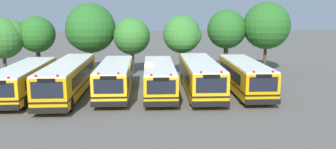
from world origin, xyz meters
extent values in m
plane|color=#595651|center=(0.00, 0.00, 0.00)|extent=(160.00, 160.00, 0.00)
cube|color=yellow|center=(-8.75, 0.23, 1.32)|extent=(2.62, 10.18, 1.94)
cube|color=white|center=(-8.75, 0.23, 2.35)|extent=(2.56, 9.98, 0.12)
cube|color=black|center=(-7.46, 0.52, 1.63)|extent=(0.10, 7.93, 0.70)
cube|color=black|center=(-10.04, 0.53, 1.63)|extent=(0.10, 7.93, 0.70)
cube|color=black|center=(-8.75, 0.23, 0.93)|extent=(2.64, 10.29, 0.10)
sphere|color=red|center=(-8.09, -4.71, 2.45)|extent=(0.18, 0.18, 0.18)
cylinder|color=black|center=(-7.65, -3.47, 0.50)|extent=(0.29, 1.00, 1.00)
cylinder|color=black|center=(-7.60, 3.50, 0.50)|extent=(0.29, 1.00, 1.00)
cylinder|color=black|center=(-9.86, 3.52, 0.50)|extent=(0.29, 1.00, 1.00)
cube|color=#EAA80C|center=(-5.31, -0.08, 1.45)|extent=(2.69, 11.38, 2.19)
cube|color=white|center=(-5.31, -0.08, 2.60)|extent=(2.63, 11.15, 0.12)
cube|color=black|center=(-5.45, -5.81, 0.53)|extent=(2.46, 0.22, 0.36)
cube|color=black|center=(-5.45, -5.76, 1.84)|extent=(1.98, 0.11, 1.05)
cube|color=black|center=(-4.08, 0.19, 1.80)|extent=(0.26, 8.83, 0.79)
cube|color=black|center=(-6.53, 0.25, 1.80)|extent=(0.26, 8.83, 0.79)
cube|color=black|center=(-5.31, -0.08, 1.01)|extent=(2.72, 11.49, 0.10)
sphere|color=red|center=(-4.78, -5.60, 2.70)|extent=(0.18, 0.18, 0.18)
sphere|color=red|center=(-6.11, -5.57, 2.70)|extent=(0.18, 0.18, 0.18)
cube|color=black|center=(-5.45, -5.77, 2.44)|extent=(1.09, 0.11, 0.24)
cylinder|color=black|center=(-4.35, -4.36, 0.50)|extent=(0.30, 1.01, 1.00)
cylinder|color=black|center=(-6.48, -4.31, 0.50)|extent=(0.30, 1.01, 1.00)
cylinder|color=black|center=(-4.15, 3.76, 0.50)|extent=(0.30, 1.01, 1.00)
cylinder|color=black|center=(-6.28, 3.81, 0.50)|extent=(0.30, 1.01, 1.00)
cube|color=yellow|center=(-1.68, 0.10, 1.38)|extent=(2.58, 9.36, 2.07)
cube|color=white|center=(-1.68, 0.10, 2.48)|extent=(2.53, 9.18, 0.12)
cube|color=black|center=(-1.77, -4.63, 0.53)|extent=(2.45, 0.21, 0.36)
cube|color=black|center=(-1.77, -4.58, 1.75)|extent=(1.97, 0.10, 0.99)
cube|color=black|center=(-0.45, 0.38, 1.71)|extent=(0.18, 7.27, 0.74)
cube|color=black|center=(-2.89, 0.42, 1.71)|extent=(0.18, 7.27, 0.74)
cube|color=black|center=(-1.68, 0.10, 0.97)|extent=(2.61, 9.46, 0.10)
sphere|color=red|center=(-1.10, -4.42, 2.58)|extent=(0.18, 0.18, 0.18)
sphere|color=red|center=(-2.42, -4.40, 2.58)|extent=(0.18, 0.18, 0.18)
cube|color=black|center=(-1.77, -4.59, 2.32)|extent=(1.08, 0.10, 0.24)
cylinder|color=black|center=(-0.68, -3.18, 0.50)|extent=(0.30, 1.01, 1.00)
cylinder|color=black|center=(-2.80, -3.14, 0.50)|extent=(0.30, 1.01, 1.00)
cylinder|color=black|center=(-0.56, 2.94, 0.50)|extent=(0.30, 1.01, 1.00)
cylinder|color=black|center=(-2.68, 2.98, 0.50)|extent=(0.30, 1.01, 1.00)
cube|color=yellow|center=(1.84, 0.11, 1.33)|extent=(2.59, 9.90, 1.97)
cube|color=white|center=(1.84, 0.11, 2.38)|extent=(2.54, 9.70, 0.12)
cube|color=black|center=(1.72, -4.88, 0.53)|extent=(2.40, 0.22, 0.36)
cube|color=black|center=(1.72, -4.83, 1.69)|extent=(1.93, 0.11, 0.94)
cube|color=black|center=(3.05, 0.38, 1.65)|extent=(0.23, 7.68, 0.71)
cube|color=black|center=(0.65, 0.44, 1.65)|extent=(0.23, 7.68, 0.71)
cube|color=black|center=(1.84, 0.11, 0.94)|extent=(2.62, 10.00, 0.10)
sphere|color=red|center=(2.37, -4.68, 2.48)|extent=(0.18, 0.18, 0.18)
sphere|color=red|center=(1.08, -4.64, 2.48)|extent=(0.18, 0.18, 0.18)
cube|color=black|center=(1.72, -4.84, 2.22)|extent=(1.06, 0.11, 0.24)
cylinder|color=black|center=(2.79, -3.44, 0.50)|extent=(0.30, 1.01, 1.00)
cylinder|color=black|center=(0.72, -3.38, 0.50)|extent=(0.30, 1.01, 1.00)
cylinder|color=black|center=(2.96, 3.21, 0.50)|extent=(0.30, 1.01, 1.00)
cylinder|color=black|center=(0.88, 3.26, 0.50)|extent=(0.30, 1.01, 1.00)
cube|color=yellow|center=(5.20, 0.19, 1.43)|extent=(2.82, 10.53, 2.15)
cube|color=white|center=(5.20, 0.19, 2.56)|extent=(2.76, 10.32, 0.12)
cube|color=black|center=(5.05, -5.11, 0.53)|extent=(2.57, 0.24, 0.36)
cube|color=black|center=(5.05, -5.06, 1.81)|extent=(2.06, 0.12, 1.03)
cube|color=black|center=(6.49, 0.45, 1.77)|extent=(0.28, 8.16, 0.78)
cube|color=black|center=(3.93, 0.53, 1.77)|extent=(0.28, 8.16, 0.78)
cube|color=black|center=(5.20, 0.19, 1.00)|extent=(2.85, 10.64, 0.10)
sphere|color=red|center=(5.74, -4.91, 2.66)|extent=(0.18, 0.18, 0.18)
sphere|color=red|center=(4.36, -4.87, 2.66)|extent=(0.18, 0.18, 0.18)
cube|color=black|center=(5.05, -5.07, 2.40)|extent=(1.13, 0.11, 0.24)
cylinder|color=black|center=(6.20, -3.67, 0.50)|extent=(0.31, 1.01, 1.00)
cylinder|color=black|center=(3.97, -3.61, 0.50)|extent=(0.31, 1.01, 1.00)
cylinder|color=black|center=(6.42, 3.59, 0.50)|extent=(0.31, 1.01, 1.00)
cylinder|color=black|center=(4.18, 3.66, 0.50)|extent=(0.31, 1.01, 1.00)
cube|color=#EAA80C|center=(8.82, -0.02, 1.39)|extent=(2.65, 9.63, 2.08)
cube|color=white|center=(8.82, -0.02, 2.49)|extent=(2.60, 9.44, 0.12)
cube|color=black|center=(8.68, -4.88, 0.53)|extent=(2.45, 0.23, 0.36)
cube|color=black|center=(8.69, -4.83, 1.76)|extent=(1.96, 0.11, 1.00)
cube|color=black|center=(10.04, 0.25, 1.72)|extent=(0.24, 7.46, 0.75)
cube|color=black|center=(7.61, 0.31, 1.72)|extent=(0.24, 7.46, 0.75)
cube|color=black|center=(8.82, -0.02, 0.97)|extent=(2.68, 9.73, 0.10)
sphere|color=red|center=(9.35, -4.67, 2.59)|extent=(0.18, 0.18, 0.18)
sphere|color=red|center=(8.03, -4.64, 2.59)|extent=(0.18, 0.18, 0.18)
cube|color=black|center=(8.68, -4.84, 2.33)|extent=(1.08, 0.11, 0.24)
cylinder|color=black|center=(9.78, -3.43, 0.50)|extent=(0.31, 1.01, 1.00)
cylinder|color=black|center=(7.67, -3.38, 0.50)|extent=(0.31, 1.01, 1.00)
cylinder|color=black|center=(9.95, 2.93, 0.50)|extent=(0.31, 1.01, 1.00)
cylinder|color=black|center=(7.84, 2.99, 0.50)|extent=(0.31, 1.01, 1.00)
cylinder|color=#4C3823|center=(-13.15, 7.91, 1.21)|extent=(0.34, 0.34, 2.42)
sphere|color=#387A2D|center=(-13.15, 7.91, 3.93)|extent=(4.03, 4.03, 4.03)
sphere|color=#387A2D|center=(-12.40, 8.24, 4.33)|extent=(2.89, 2.89, 2.89)
cylinder|color=#4C3823|center=(-10.18, 9.08, 1.42)|extent=(0.42, 0.42, 2.84)
sphere|color=#286623|center=(-10.18, 9.08, 4.23)|extent=(3.69, 3.69, 3.69)
sphere|color=#286623|center=(-10.68, 9.10, 4.15)|extent=(2.87, 2.87, 2.87)
cylinder|color=#4C3823|center=(-4.80, 9.58, 1.43)|extent=(0.33, 0.33, 2.87)
sphere|color=#286623|center=(-4.80, 9.58, 4.81)|extent=(5.16, 5.16, 5.16)
sphere|color=#286623|center=(-5.37, 9.43, 4.56)|extent=(4.06, 4.06, 4.06)
cylinder|color=#4C3823|center=(-0.55, 9.15, 1.26)|extent=(0.43, 0.43, 2.53)
sphere|color=#387A2D|center=(-0.55, 9.15, 3.97)|extent=(3.84, 3.84, 3.84)
sphere|color=#387A2D|center=(-1.15, 9.16, 4.37)|extent=(2.16, 2.16, 2.16)
cylinder|color=#4C3823|center=(4.52, 7.41, 1.42)|extent=(0.48, 0.48, 2.85)
sphere|color=#387A2D|center=(4.52, 7.41, 4.27)|extent=(3.80, 3.80, 3.80)
sphere|color=#387A2D|center=(5.29, 7.18, 4.15)|extent=(2.36, 2.36, 2.36)
cylinder|color=#4C3823|center=(9.59, 9.49, 1.53)|extent=(0.47, 0.47, 3.06)
sphere|color=#286623|center=(9.59, 9.49, 4.62)|extent=(4.17, 4.17, 4.17)
sphere|color=#286623|center=(9.83, 9.70, 4.97)|extent=(2.68, 2.68, 2.68)
cylinder|color=#4C3823|center=(13.63, 8.58, 1.59)|extent=(0.33, 0.33, 3.18)
sphere|color=#286623|center=(13.63, 8.58, 5.03)|extent=(4.93, 4.93, 4.93)
sphere|color=#286623|center=(13.87, 8.53, 4.94)|extent=(2.78, 2.78, 2.78)
camera|label=1|loc=(0.47, -27.04, 6.82)|focal=36.79mm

